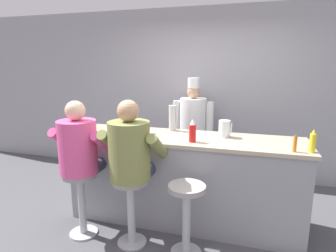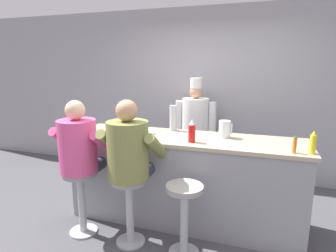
{
  "view_description": "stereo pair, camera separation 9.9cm",
  "coord_description": "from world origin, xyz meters",
  "views": [
    {
      "loc": [
        0.69,
        -2.64,
        1.81
      ],
      "look_at": [
        -0.18,
        0.32,
        1.14
      ],
      "focal_mm": 30.0,
      "sensor_mm": 36.0,
      "label": 1
    },
    {
      "loc": [
        0.79,
        -2.61,
        1.81
      ],
      "look_at": [
        -0.18,
        0.32,
        1.14
      ],
      "focal_mm": 30.0,
      "sensor_mm": 36.0,
      "label": 2
    }
  ],
  "objects": [
    {
      "name": "wall_back",
      "position": [
        0.0,
        1.9,
        1.35
      ],
      "size": [
        10.0,
        0.06,
        2.7
      ],
      "color": "#99999E",
      "rests_on": "ground_plane"
    },
    {
      "name": "diner_counter",
      "position": [
        0.0,
        0.36,
        0.51
      ],
      "size": [
        2.65,
        0.72,
        1.02
      ],
      "color": "gray",
      "rests_on": "ground_plane"
    },
    {
      "name": "empty_stool_round",
      "position": [
        0.17,
        -0.25,
        0.48
      ],
      "size": [
        0.35,
        0.35,
        0.71
      ],
      "color": "#B2B5BA",
      "rests_on": "ground_plane"
    },
    {
      "name": "cook_in_whites_near",
      "position": [
        -0.15,
        1.56,
        0.89
      ],
      "size": [
        0.63,
        0.41,
        1.62
      ],
      "color": "#232328",
      "rests_on": "ground_plane"
    },
    {
      "name": "water_pitcher_clear",
      "position": [
        0.43,
        0.48,
        1.11
      ],
      "size": [
        0.15,
        0.13,
        0.19
      ],
      "color": "silver",
      "rests_on": "diner_counter"
    },
    {
      "name": "diner_seated_olive",
      "position": [
        -0.4,
        -0.22,
        0.95
      ],
      "size": [
        0.61,
        0.61,
        1.49
      ],
      "color": "#B2B5BA",
      "rests_on": "ground_plane"
    },
    {
      "name": "diner_seated_pink",
      "position": [
        -0.98,
        -0.22,
        0.93
      ],
      "size": [
        0.59,
        0.58,
        1.47
      ],
      "color": "#B2B5BA",
      "rests_on": "ground_plane"
    },
    {
      "name": "cup_stack_steel",
      "position": [
        -0.21,
        0.62,
        1.17
      ],
      "size": [
        0.09,
        0.09,
        0.31
      ],
      "color": "#B7BABF",
      "rests_on": "diner_counter"
    },
    {
      "name": "breakfast_plate",
      "position": [
        -0.5,
        0.38,
        1.03
      ],
      "size": [
        0.26,
        0.26,
        0.05
      ],
      "color": "white",
      "rests_on": "diner_counter"
    },
    {
      "name": "mustard_bottle_yellow",
      "position": [
        1.27,
        0.13,
        1.12
      ],
      "size": [
        0.06,
        0.06,
        0.22
      ],
      "color": "yellow",
      "rests_on": "diner_counter"
    },
    {
      "name": "hot_sauce_bottle_orange",
      "position": [
        1.11,
        0.1,
        1.09
      ],
      "size": [
        0.03,
        0.03,
        0.16
      ],
      "color": "orange",
      "rests_on": "diner_counter"
    },
    {
      "name": "coffee_mug_blue",
      "position": [
        -0.69,
        0.13,
        1.06
      ],
      "size": [
        0.13,
        0.08,
        0.08
      ],
      "color": "#4C7AB2",
      "rests_on": "diner_counter"
    },
    {
      "name": "cereal_bowl",
      "position": [
        -0.38,
        0.09,
        1.04
      ],
      "size": [
        0.17,
        0.17,
        0.05
      ],
      "color": "#4C7FB7",
      "rests_on": "diner_counter"
    },
    {
      "name": "ground_plane",
      "position": [
        0.0,
        0.0,
        0.0
      ],
      "size": [
        20.0,
        20.0,
        0.0
      ],
      "primitive_type": "plane",
      "color": "#4C4C51"
    },
    {
      "name": "ketchup_bottle_red",
      "position": [
        0.13,
        0.17,
        1.13
      ],
      "size": [
        0.07,
        0.07,
        0.24
      ],
      "color": "red",
      "rests_on": "diner_counter"
    }
  ]
}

